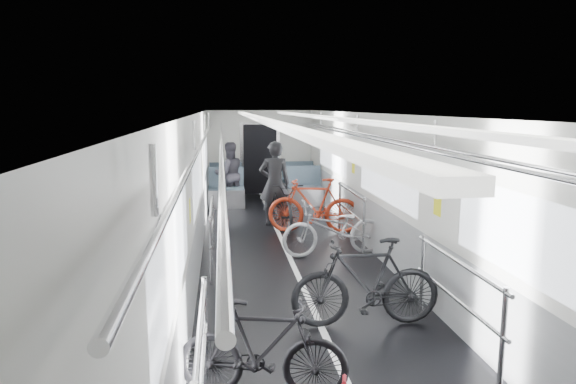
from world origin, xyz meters
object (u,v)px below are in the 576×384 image
bike_right_mid (334,229)px  bike_right_far (314,206)px  bike_aisle (283,204)px  person_standing (275,183)px  bike_right_near (366,282)px  bike_left_mid (263,349)px  person_seated (229,174)px

bike_right_mid → bike_right_far: (-0.05, 1.61, 0.09)m
bike_aisle → person_standing: (-0.17, 0.10, 0.42)m
bike_aisle → bike_right_far: bearing=-57.3°
bike_right_near → person_standing: bearing=-173.2°
bike_left_mid → person_seated: size_ratio=0.92×
bike_right_near → person_standing: (-0.51, 5.23, 0.38)m
bike_left_mid → bike_right_mid: bike_right_mid is taller
bike_right_near → person_seated: (-1.43, 7.58, 0.29)m
bike_left_mid → person_seated: (-0.13, 8.93, 0.36)m
bike_left_mid → bike_right_near: bike_right_near is taller
bike_left_mid → bike_aisle: bike_aisle is taller
bike_right_near → person_seated: size_ratio=1.07×
person_seated → bike_right_near: bearing=83.2°
bike_left_mid → bike_right_mid: size_ratio=0.83×
bike_right_near → bike_right_far: bike_right_far is taller
bike_right_mid → bike_aisle: bearing=-171.6°
bike_aisle → person_standing: bearing=145.5°
bike_right_mid → bike_right_near: bearing=-11.0°
person_standing → person_seated: 2.53m
bike_right_near → bike_right_mid: size_ratio=0.97×
bike_right_mid → bike_right_far: 1.61m
bike_left_mid → person_standing: person_standing is taller
bike_right_far → bike_aisle: size_ratio=1.02×
bike_aisle → person_seated: size_ratio=1.12×
bike_right_mid → person_seated: size_ratio=1.11×
person_standing → person_seated: size_ratio=1.11×
bike_right_near → person_seated: 7.72m
bike_right_near → person_standing: 5.27m
bike_aisle → person_standing: person_standing is taller
person_standing → person_seated: (-0.92, 2.35, -0.09)m
bike_right_near → bike_right_mid: bike_right_near is taller
bike_left_mid → bike_right_far: bike_right_far is taller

